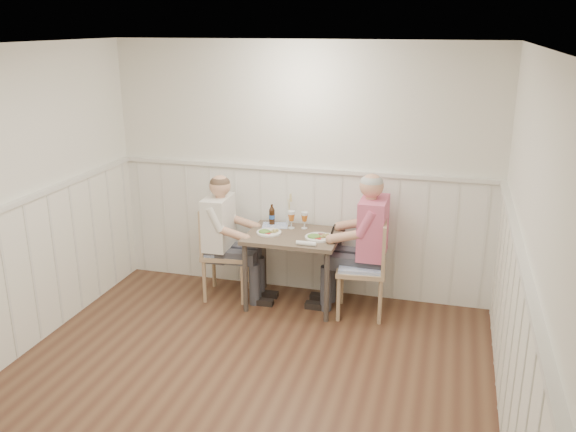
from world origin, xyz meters
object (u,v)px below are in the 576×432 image
object	(u,v)px
dining_table	(293,244)
beer_bottle	(272,216)
chair_right	(368,264)
diner_cream	(223,247)
man_in_pink	(367,254)
grass_vase	(288,210)
chair_left	(221,248)

from	to	relation	value
dining_table	beer_bottle	xyz separation A→B (m)	(-0.29, 0.24, 0.20)
chair_right	diner_cream	xyz separation A→B (m)	(-1.49, -0.00, 0.03)
dining_table	man_in_pink	size ratio (longest dim) A/B	0.64
diner_cream	grass_vase	xyz separation A→B (m)	(0.61, 0.31, 0.35)
man_in_pink	beer_bottle	size ratio (longest dim) A/B	6.60
man_in_pink	diner_cream	xyz separation A→B (m)	(-1.47, -0.08, -0.04)
dining_table	chair_left	distance (m)	0.78
chair_left	diner_cream	world-z (taller)	diner_cream
man_in_pink	grass_vase	size ratio (longest dim) A/B	4.03
chair_right	grass_vase	bearing A→B (deg)	160.54
grass_vase	dining_table	bearing A→B (deg)	-64.99
dining_table	grass_vase	world-z (taller)	grass_vase
chair_right	grass_vase	distance (m)	1.01
chair_right	man_in_pink	xyz separation A→B (m)	(-0.02, 0.07, 0.07)
chair_left	beer_bottle	size ratio (longest dim) A/B	4.53
grass_vase	chair_left	bearing A→B (deg)	-156.42
diner_cream	grass_vase	world-z (taller)	diner_cream
beer_bottle	grass_vase	bearing A→B (deg)	13.89
chair_right	chair_left	bearing A→B (deg)	178.86
dining_table	beer_bottle	world-z (taller)	beer_bottle
man_in_pink	chair_left	bearing A→B (deg)	-178.34
diner_cream	chair_right	bearing A→B (deg)	0.12
chair_left	diner_cream	distance (m)	0.06
chair_left	man_in_pink	distance (m)	1.51
grass_vase	beer_bottle	bearing A→B (deg)	-166.11
chair_right	diner_cream	world-z (taller)	diner_cream
dining_table	chair_right	size ratio (longest dim) A/B	0.94
dining_table	chair_left	world-z (taller)	chair_left
beer_bottle	grass_vase	xyz separation A→B (m)	(0.16, 0.04, 0.06)
chair_right	beer_bottle	bearing A→B (deg)	165.49
chair_left	diner_cream	size ratio (longest dim) A/B	0.74
chair_left	diner_cream	bearing A→B (deg)	-41.35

